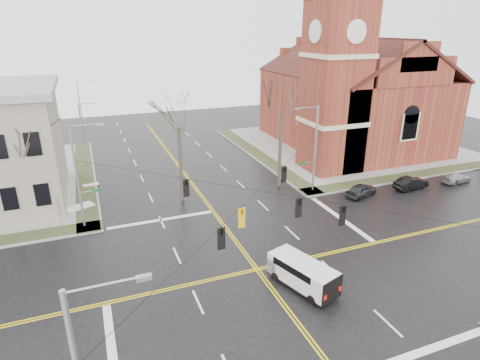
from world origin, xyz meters
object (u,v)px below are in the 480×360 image
object	(u,v)px
parked_car_a	(362,190)
parked_car_c	(456,178)
parked_car_b	(411,183)
tree_nw_far	(23,144)
cargo_van	(300,271)
streetlight_north_b	(81,105)
signal_pole_ne	(314,147)
tree_ne	(282,104)
streetlight_north_a	(84,133)
tree_nw_near	(178,122)
signal_pole_nw	(79,174)
church	(349,88)

from	to	relation	value
parked_car_a	parked_car_c	bearing A→B (deg)	-112.21
parked_car_b	tree_nw_far	size ratio (longest dim) A/B	0.40
cargo_van	parked_car_b	distance (m)	22.65
streetlight_north_b	cargo_van	world-z (taller)	streetlight_north_b
signal_pole_ne	tree_ne	distance (m)	5.49
streetlight_north_a	tree_nw_far	bearing A→B (deg)	-108.33
streetlight_north_b	tree_nw_near	distance (m)	35.18
signal_pole_nw	streetlight_north_a	bearing A→B (deg)	87.68
signal_pole_ne	streetlight_north_a	distance (m)	27.48
church	streetlight_north_a	distance (m)	35.78
tree_ne	cargo_van	bearing A→B (deg)	-111.89
parked_car_c	parked_car_b	bearing A→B (deg)	81.04
church	tree_ne	bearing A→B (deg)	-145.83
streetlight_north_a	cargo_van	xyz separation A→B (m)	(12.59, -30.82, -3.34)
streetlight_north_a	tree_nw_far	xyz separation A→B (m)	(-4.66, -14.07, 2.84)
streetlight_north_b	parked_car_c	xyz separation A→B (m)	(38.52, -40.21, -3.92)
streetlight_north_b	parked_car_a	bearing A→B (deg)	-56.48
signal_pole_nw	parked_car_b	distance (m)	33.50
church	parked_car_b	xyz separation A→B (m)	(-3.03, -16.62, -7.76)
streetlight_north_b	parked_car_b	xyz separation A→B (m)	(32.39, -39.83, -3.80)
streetlight_north_b	tree_ne	size ratio (longest dim) A/B	0.63
streetlight_north_a	tree_nw_near	size ratio (longest dim) A/B	0.72
signal_pole_nw	tree_ne	distance (m)	20.51
streetlight_north_a	signal_pole_ne	bearing A→B (deg)	-36.90
tree_nw_far	tree_ne	xyz separation A→B (m)	(23.93, -0.11, 1.82)
streetlight_north_a	streetlight_north_b	world-z (taller)	same
signal_pole_ne	parked_car_b	distance (m)	11.74
streetlight_north_a	parked_car_c	world-z (taller)	streetlight_north_a
streetlight_north_a	tree_ne	distance (m)	24.37
parked_car_b	tree_nw_near	distance (m)	25.63
parked_car_c	streetlight_north_a	bearing A→B (deg)	56.83
church	tree_nw_far	world-z (taller)	church
parked_car_b	parked_car_c	size ratio (longest dim) A/B	1.09
signal_pole_nw	cargo_van	world-z (taller)	signal_pole_nw
streetlight_north_a	tree_nw_far	distance (m)	15.09
streetlight_north_b	parked_car_c	bearing A→B (deg)	-46.23
church	tree_nw_near	world-z (taller)	church
parked_car_c	tree_ne	xyz separation A→B (m)	(-19.25, 6.03, 8.58)
parked_car_b	parked_car_c	distance (m)	6.15
signal_pole_nw	streetlight_north_a	world-z (taller)	signal_pole_nw
signal_pole_ne	parked_car_c	size ratio (longest dim) A/B	2.40
church	parked_car_a	world-z (taller)	church
streetlight_north_b	parked_car_b	size ratio (longest dim) A/B	1.96
church	streetlight_north_a	bearing A→B (deg)	174.81
parked_car_c	tree_nw_far	xyz separation A→B (m)	(-43.18, 6.14, 6.76)
parked_car_c	tree_nw_far	world-z (taller)	tree_nw_far
signal_pole_nw	cargo_van	distance (m)	19.88
parked_car_c	tree_ne	bearing A→B (deg)	67.12
parked_car_a	tree_nw_far	size ratio (longest dim) A/B	0.39
church	signal_pole_nw	xyz separation A→B (m)	(-36.09, -13.28, -3.48)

